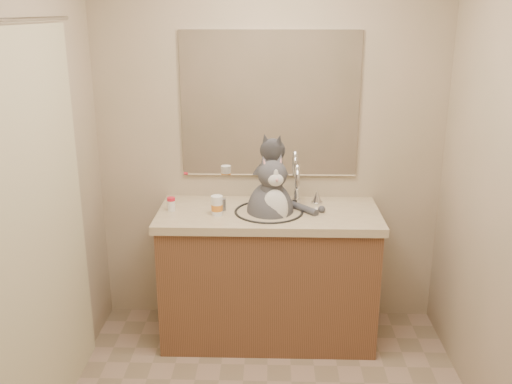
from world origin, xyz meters
TOP-DOWN VIEW (x-y plane):
  - room at (0.00, 0.00)m, footprint 2.22×2.52m
  - vanity at (0.00, 0.96)m, footprint 1.34×0.59m
  - mirror at (0.00, 1.24)m, footprint 1.10×0.02m
  - shower_curtain at (-1.05, 0.10)m, footprint 0.02×1.30m
  - cat at (0.01, 0.95)m, footprint 0.47×0.38m
  - pill_bottle_redcap at (-0.59, 0.95)m, footprint 0.06×0.06m
  - pill_bottle_orange at (-0.31, 0.88)m, footprint 0.08×0.08m
  - grey_canister at (-0.28, 0.97)m, footprint 0.06×0.06m

SIDE VIEW (x-z plane):
  - vanity at x=0.00m, z-range -0.12..1.00m
  - cat at x=0.01m, z-range 0.59..1.16m
  - grey_canister at x=-0.28m, z-range 0.85..0.92m
  - pill_bottle_redcap at x=-0.59m, z-range 0.85..0.93m
  - pill_bottle_orange at x=-0.31m, z-range 0.85..0.97m
  - shower_curtain at x=-1.05m, z-range 0.06..2.00m
  - room at x=0.00m, z-range -0.01..2.41m
  - mirror at x=0.00m, z-range 1.00..1.90m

